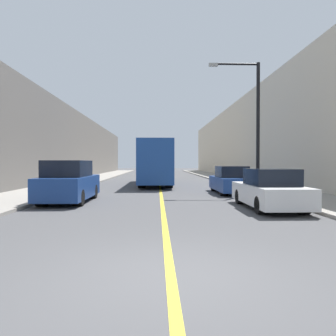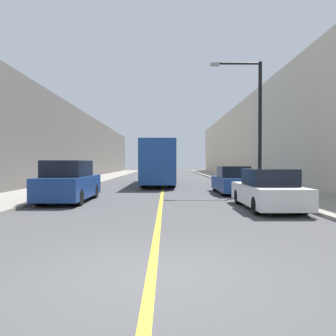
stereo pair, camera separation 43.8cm
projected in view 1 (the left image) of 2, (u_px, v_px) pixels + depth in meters
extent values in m
plane|color=#474749|center=(171.00, 276.00, 5.07)|extent=(200.00, 200.00, 0.00)
cube|color=gray|center=(94.00, 179.00, 34.82)|extent=(3.47, 72.00, 0.12)
cube|color=gray|center=(224.00, 178.00, 35.28)|extent=(3.47, 72.00, 0.12)
cube|color=#66605B|center=(58.00, 145.00, 34.64)|extent=(4.00, 72.00, 7.31)
cube|color=beige|center=(258.00, 139.00, 35.33)|extent=(4.00, 72.00, 8.71)
cube|color=gold|center=(159.00, 179.00, 35.05)|extent=(0.16, 72.00, 0.01)
cube|color=#1E4793|center=(156.00, 162.00, 26.24)|extent=(2.41, 11.53, 3.00)
cube|color=black|center=(155.00, 153.00, 20.50)|extent=(2.05, 0.04, 1.35)
cylinder|color=black|center=(142.00, 180.00, 22.66)|extent=(0.53, 1.08, 1.08)
cylinder|color=black|center=(169.00, 180.00, 22.72)|extent=(0.53, 1.08, 1.08)
cylinder|color=black|center=(146.00, 176.00, 29.80)|extent=(0.53, 1.08, 1.08)
cylinder|color=black|center=(166.00, 176.00, 29.87)|extent=(0.53, 1.08, 1.08)
cube|color=navy|center=(69.00, 187.00, 14.61)|extent=(1.86, 4.66, 0.94)
cube|color=black|center=(68.00, 169.00, 14.36)|extent=(1.64, 2.56, 0.71)
cube|color=black|center=(53.00, 187.00, 12.31)|extent=(1.58, 0.04, 0.42)
cylinder|color=black|center=(42.00, 198.00, 13.14)|extent=(0.41, 0.68, 0.68)
cylinder|color=black|center=(78.00, 198.00, 13.19)|extent=(0.41, 0.68, 0.68)
cylinder|color=black|center=(62.00, 192.00, 16.03)|extent=(0.41, 0.68, 0.68)
cylinder|color=black|center=(92.00, 191.00, 16.08)|extent=(0.41, 0.68, 0.68)
cube|color=silver|center=(269.00, 194.00, 12.54)|extent=(1.81, 4.53, 0.72)
cube|color=black|center=(271.00, 177.00, 12.30)|extent=(1.59, 2.04, 0.61)
cube|color=black|center=(293.00, 197.00, 10.30)|extent=(1.54, 0.04, 0.33)
cylinder|color=black|center=(262.00, 205.00, 11.12)|extent=(0.40, 0.62, 0.62)
cylinder|color=black|center=(303.00, 205.00, 11.16)|extent=(0.40, 0.62, 0.62)
cylinder|color=black|center=(241.00, 197.00, 13.92)|extent=(0.40, 0.62, 0.62)
cylinder|color=black|center=(274.00, 196.00, 13.97)|extent=(0.40, 0.62, 0.62)
cube|color=navy|center=(231.00, 184.00, 18.75)|extent=(1.75, 4.53, 0.74)
cube|color=black|center=(231.00, 172.00, 18.51)|extent=(1.54, 2.04, 0.63)
cube|color=black|center=(240.00, 184.00, 16.52)|extent=(1.49, 0.04, 0.33)
cylinder|color=black|center=(224.00, 190.00, 17.33)|extent=(0.39, 0.62, 0.62)
cylinder|color=black|center=(249.00, 190.00, 17.37)|extent=(0.39, 0.62, 0.62)
cylinder|color=black|center=(214.00, 186.00, 20.13)|extent=(0.39, 0.62, 0.62)
cylinder|color=black|center=(236.00, 186.00, 20.18)|extent=(0.39, 0.62, 0.62)
cylinder|color=black|center=(258.00, 127.00, 18.70)|extent=(0.20, 0.20, 7.35)
cylinder|color=black|center=(236.00, 64.00, 18.60)|extent=(2.59, 0.12, 0.12)
cube|color=#999993|center=(213.00, 65.00, 18.56)|extent=(0.50, 0.24, 0.16)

